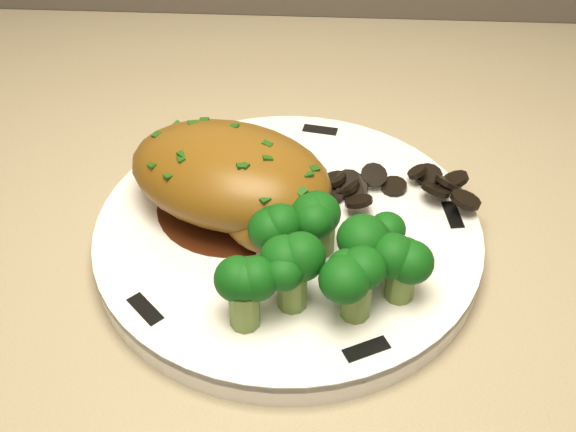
{
  "coord_description": "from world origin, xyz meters",
  "views": [
    {
      "loc": [
        0.26,
        1.21,
        1.19
      ],
      "look_at": [
        0.24,
        1.6,
        0.83
      ],
      "focal_mm": 45.0,
      "sensor_mm": 36.0,
      "label": 1
    }
  ],
  "objects": [
    {
      "name": "plate",
      "position": [
        0.24,
        1.6,
        0.81
      ],
      "size": [
        0.37,
        0.37,
        0.02
      ],
      "primitive_type": "cylinder",
      "rotation": [
        0.0,
        0.0,
        -0.36
      ],
      "color": "white",
      "rests_on": "counter"
    },
    {
      "name": "rim_accent_0",
      "position": [
        0.37,
        1.62,
        0.82
      ],
      "size": [
        0.01,
        0.03,
        0.0
      ],
      "primitive_type": "cube",
      "rotation": [
        0.0,
        0.0,
        1.71
      ],
      "color": "black",
      "rests_on": "plate"
    },
    {
      "name": "rim_accent_1",
      "position": [
        0.26,
        1.72,
        0.82
      ],
      "size": [
        0.03,
        0.02,
        0.0
      ],
      "primitive_type": "cube",
      "rotation": [
        0.0,
        0.0,
        2.97
      ],
      "color": "black",
      "rests_on": "plate"
    },
    {
      "name": "rim_accent_2",
      "position": [
        0.13,
        1.66,
        0.82
      ],
      "size": [
        0.02,
        0.03,
        0.0
      ],
      "primitive_type": "cube",
      "rotation": [
        0.0,
        0.0,
        4.23
      ],
      "color": "black",
      "rests_on": "plate"
    },
    {
      "name": "rim_accent_3",
      "position": [
        0.15,
        1.51,
        0.82
      ],
      "size": [
        0.03,
        0.03,
        0.0
      ],
      "primitive_type": "cube",
      "rotation": [
        0.0,
        0.0,
        5.48
      ],
      "color": "black",
      "rests_on": "plate"
    },
    {
      "name": "rim_accent_4",
      "position": [
        0.3,
        1.49,
        0.82
      ],
      "size": [
        0.03,
        0.02,
        0.0
      ],
      "primitive_type": "cube",
      "rotation": [
        0.0,
        0.0,
        6.74
      ],
      "color": "black",
      "rests_on": "plate"
    },
    {
      "name": "gravy_pool",
      "position": [
        0.2,
        1.62,
        0.83
      ],
      "size": [
        0.11,
        0.11,
        0.0
      ],
      "primitive_type": "cylinder",
      "color": "#3B170A",
      "rests_on": "plate"
    },
    {
      "name": "chicken_breast",
      "position": [
        0.2,
        1.62,
        0.85
      ],
      "size": [
        0.18,
        0.15,
        0.06
      ],
      "rotation": [
        0.0,
        0.0,
        -0.34
      ],
      "color": "brown",
      "rests_on": "plate"
    },
    {
      "name": "mushroom_pile",
      "position": [
        0.32,
        1.63,
        0.83
      ],
      "size": [
        0.1,
        0.07,
        0.02
      ],
      "color": "black",
      "rests_on": "plate"
    },
    {
      "name": "broccoli_florets",
      "position": [
        0.27,
        1.54,
        0.85
      ],
      "size": [
        0.13,
        0.1,
        0.05
      ],
      "rotation": [
        0.0,
        0.0,
        -0.13
      ],
      "color": "olive",
      "rests_on": "plate"
    }
  ]
}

